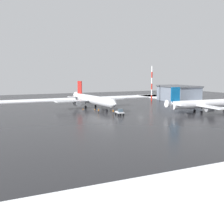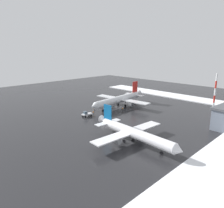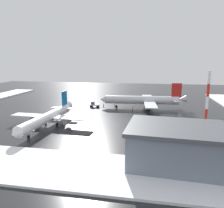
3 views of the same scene
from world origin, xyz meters
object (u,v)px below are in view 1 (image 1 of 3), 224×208
(airplane_far_rear, at_px, (203,104))
(ground_crew_beside_wing, at_px, (113,111))
(airplane_distant_tail, at_px, (93,100))
(antenna_mast, at_px, (152,84))
(traffic_cone_near_nose, at_px, (83,109))
(pushback_tug, at_px, (120,112))
(cargo_hangar, at_px, (178,93))
(ground_crew_mid_apron, at_px, (99,111))
(ground_crew_near_tug, at_px, (111,107))
(traffic_cone_mid_line, at_px, (95,109))

(airplane_far_rear, distance_m, ground_crew_beside_wing, 36.17)
(airplane_distant_tail, xyz_separation_m, antenna_mast, (17.49, -42.24, 5.91))
(airplane_far_rear, bearing_deg, traffic_cone_near_nose, 148.16)
(pushback_tug, xyz_separation_m, ground_crew_beside_wing, (4.50, 0.64, -0.31))
(cargo_hangar, bearing_deg, pushback_tug, 126.21)
(ground_crew_mid_apron, bearing_deg, airplane_distant_tail, 131.80)
(ground_crew_near_tug, height_order, traffic_cone_mid_line, ground_crew_near_tug)
(ground_crew_beside_wing, bearing_deg, pushback_tug, 69.99)
(airplane_distant_tail, xyz_separation_m, traffic_cone_near_nose, (-1.86, 5.34, -3.65))
(ground_crew_beside_wing, xyz_separation_m, cargo_hangar, (29.91, -54.78, 3.47))
(pushback_tug, height_order, traffic_cone_near_nose, pushback_tug)
(pushback_tug, height_order, ground_crew_near_tug, pushback_tug)
(airplane_far_rear, bearing_deg, pushback_tug, 171.41)
(airplane_distant_tail, xyz_separation_m, ground_crew_mid_apron, (-14.47, 3.17, -2.96))
(airplane_far_rear, relative_size, cargo_hangar, 1.36)
(pushback_tug, xyz_separation_m, traffic_cone_mid_line, (18.87, 2.65, -1.01))
(airplane_distant_tail, bearing_deg, traffic_cone_near_nose, -75.56)
(traffic_cone_near_nose, bearing_deg, airplane_distant_tail, -70.78)
(airplane_distant_tail, relative_size, ground_crew_beside_wing, 23.43)
(pushback_tug, bearing_deg, traffic_cone_mid_line, -165.19)
(airplane_distant_tail, distance_m, ground_crew_near_tug, 8.71)
(ground_crew_beside_wing, distance_m, antenna_mast, 55.66)
(airplane_distant_tail, distance_m, ground_crew_beside_wing, 19.19)
(ground_crew_mid_apron, distance_m, cargo_hangar, 64.39)
(ground_crew_beside_wing, relative_size, ground_crew_mid_apron, 1.00)
(antenna_mast, distance_m, cargo_hangar, 16.04)
(ground_crew_near_tug, height_order, traffic_cone_near_nose, ground_crew_near_tug)
(ground_crew_mid_apron, height_order, cargo_hangar, cargo_hangar)
(pushback_tug, relative_size, ground_crew_beside_wing, 2.82)
(ground_crew_beside_wing, height_order, antenna_mast, antenna_mast)
(ground_crew_mid_apron, xyz_separation_m, traffic_cone_near_nose, (12.61, 2.17, -0.70))
(pushback_tug, bearing_deg, traffic_cone_near_nose, -155.05)
(ground_crew_beside_wing, bearing_deg, ground_crew_near_tug, -139.87)
(pushback_tug, height_order, antenna_mast, antenna_mast)
(ground_crew_near_tug, height_order, ground_crew_beside_wing, same)
(airplane_far_rear, height_order, pushback_tug, airplane_far_rear)
(ground_crew_mid_apron, relative_size, traffic_cone_near_nose, 3.11)
(airplane_distant_tail, relative_size, ground_crew_near_tug, 23.43)
(airplane_far_rear, xyz_separation_m, antenna_mast, (48.05, -7.00, 6.38))
(airplane_distant_tail, bearing_deg, cargo_hangar, 96.34)
(pushback_tug, height_order, ground_crew_beside_wing, pushback_tug)
(ground_crew_near_tug, distance_m, cargo_hangar, 51.54)
(airplane_distant_tail, height_order, antenna_mast, antenna_mast)
(ground_crew_beside_wing, bearing_deg, cargo_hangar, -179.49)
(airplane_far_rear, relative_size, traffic_cone_mid_line, 64.03)
(pushback_tug, xyz_separation_m, ground_crew_mid_apron, (8.95, 4.90, -0.31))
(ground_crew_near_tug, bearing_deg, cargo_hangar, 37.81)
(ground_crew_mid_apron, bearing_deg, antenna_mast, 89.31)
(antenna_mast, bearing_deg, traffic_cone_near_nose, 112.13)
(ground_crew_near_tug, relative_size, antenna_mast, 0.09)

